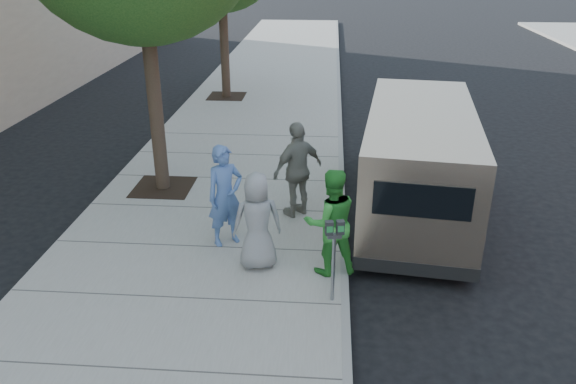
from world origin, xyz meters
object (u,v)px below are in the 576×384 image
object	(u,v)px
person_gray_shirt	(257,221)
person_green_shirt	(331,222)
person_striped_polo	(298,170)
person_officer	(225,196)
van	(418,160)
parking_meter	(334,244)

from	to	relation	value
person_gray_shirt	person_green_shirt	bearing A→B (deg)	162.10
person_green_shirt	person_striped_polo	size ratio (longest dim) A/B	0.95
person_officer	person_striped_polo	xyz separation A→B (m)	(1.13, 1.18, 0.03)
van	person_striped_polo	distance (m)	2.30
person_green_shirt	person_gray_shirt	xyz separation A→B (m)	(-1.12, 0.07, -0.07)
parking_meter	person_gray_shirt	distance (m)	1.46
person_officer	person_gray_shirt	xyz separation A→B (m)	(0.62, -0.71, -0.08)
van	parking_meter	bearing A→B (deg)	-108.63
person_green_shirt	person_gray_shirt	bearing A→B (deg)	-19.73
parking_meter	person_striped_polo	bearing A→B (deg)	93.04
parking_meter	person_officer	world-z (taller)	person_officer
person_gray_shirt	parking_meter	bearing A→B (deg)	129.70
person_officer	person_striped_polo	world-z (taller)	person_striped_polo
parking_meter	van	size ratio (longest dim) A/B	0.22
person_green_shirt	person_striped_polo	bearing A→B (deg)	-88.69
van	person_officer	size ratio (longest dim) A/B	3.31
van	person_green_shirt	distance (m)	2.98
parking_meter	van	xyz separation A→B (m)	(1.57, 3.28, 0.03)
person_officer	person_green_shirt	xyz separation A→B (m)	(1.75, -0.79, -0.02)
person_officer	person_striped_polo	size ratio (longest dim) A/B	0.97
van	person_gray_shirt	world-z (taller)	van
van	person_striped_polo	size ratio (longest dim) A/B	3.20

